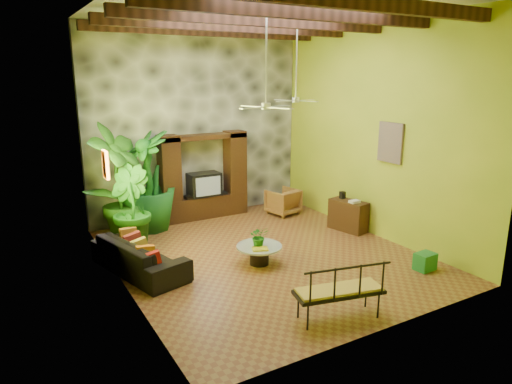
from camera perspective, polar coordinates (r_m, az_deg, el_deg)
ground at (r=9.98m, az=0.95°, el=-7.80°), size 7.00×7.00×0.00m
ceiling at (r=9.32m, az=1.08°, el=21.98°), size 6.00×7.00×0.02m
back_wall at (r=12.44m, az=-7.41°, el=8.42°), size 6.00×0.02×5.00m
left_wall at (r=8.21m, az=-17.31°, el=4.85°), size 0.02×7.00×5.00m
right_wall at (r=11.16m, az=14.45°, el=7.42°), size 0.02×7.00×5.00m
stone_accent_wall at (r=12.38m, az=-7.30°, el=8.40°), size 5.98×0.10×4.98m
ceiling_beams at (r=9.30m, az=1.08°, el=20.63°), size 5.95×5.36×0.22m
entertainment_center at (r=12.36m, az=-6.53°, el=1.19°), size 2.40×0.55×2.30m
ceiling_fan_front at (r=8.80m, az=1.27°, el=12.00°), size 1.28×1.28×1.86m
ceiling_fan_back at (r=11.13m, az=5.01°, el=12.45°), size 1.28×1.28×1.86m
wall_art_mask at (r=9.25m, az=-18.30°, el=3.27°), size 0.06×0.32×0.55m
wall_art_painting at (r=10.74m, az=16.46°, el=5.95°), size 0.06×0.70×0.90m
sofa at (r=9.32m, az=-14.36°, el=-7.70°), size 1.46×2.45×0.67m
wicker_armchair at (r=12.72m, az=3.40°, el=-1.19°), size 0.90×0.92×0.71m
tall_plant_a at (r=11.04m, az=-16.86°, el=1.23°), size 1.74×1.66×2.74m
tall_plant_b at (r=10.37m, az=-15.51°, el=-2.00°), size 1.03×1.18×1.87m
tall_plant_c at (r=11.55m, az=-13.45°, el=1.35°), size 1.50×1.50×2.48m
coffee_table at (r=9.41m, az=0.41°, el=-7.53°), size 0.94×0.94×0.40m
centerpiece_plant at (r=9.25m, az=0.39°, el=-5.56°), size 0.47×0.44×0.43m
yellow_tray at (r=9.14m, az=0.51°, el=-7.13°), size 0.37×0.32×0.03m
iron_bench at (r=7.39m, az=10.74°, el=-11.77°), size 1.50×0.83×0.57m
side_console at (r=11.59m, az=11.44°, el=-2.90°), size 0.62×1.02×0.76m
green_bin at (r=9.77m, az=20.37°, el=-8.15°), size 0.41×0.32×0.35m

